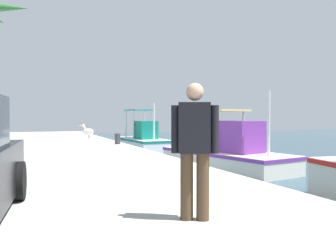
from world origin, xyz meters
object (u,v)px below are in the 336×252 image
at_px(fisherman_standing, 195,145).
at_px(mooring_bollard_nearest, 88,132).
at_px(fishing_boat_second, 227,153).
at_px(mooring_bollard_second, 117,139).
at_px(fishing_boat_nearest, 142,141).
at_px(pelican, 88,131).

distance_m(fisherman_standing, mooring_bollard_nearest, 20.64).
relative_size(fishing_boat_second, mooring_bollard_second, 12.96).
xyz_separation_m(mooring_bollard_nearest, mooring_bollard_second, (8.45, -0.00, 0.05)).
bearing_deg(fisherman_standing, fishing_boat_second, 146.53).
distance_m(fishing_boat_nearest, fishing_boat_second, 8.00).
bearing_deg(fishing_boat_second, fishing_boat_nearest, -172.82).
height_order(fisherman_standing, mooring_bollard_nearest, fisherman_standing).
distance_m(fishing_boat_second, pelican, 9.52).
height_order(fishing_boat_second, fisherman_standing, fishing_boat_second).
xyz_separation_m(fisherman_standing, mooring_bollard_second, (-12.08, 1.97, -0.69)).
distance_m(fishing_boat_nearest, mooring_bollard_second, 4.85).
relative_size(fishing_boat_nearest, pelican, 5.32).
bearing_deg(mooring_bollard_second, fishing_boat_nearest, 148.77).
height_order(fishing_boat_nearest, pelican, fishing_boat_nearest).
height_order(fishing_boat_second, mooring_bollard_second, fishing_boat_second).
relative_size(fishing_boat_nearest, fisherman_standing, 2.88).
bearing_deg(pelican, fishing_boat_nearest, 77.90).
xyz_separation_m(fishing_boat_second, mooring_bollard_nearest, (-12.26, -3.50, 0.37)).
distance_m(fishing_boat_second, mooring_bollard_second, 5.19).
relative_size(fishing_boat_nearest, fishing_boat_second, 0.78).
xyz_separation_m(fishing_boat_nearest, fishing_boat_second, (7.94, 1.00, 0.01)).
bearing_deg(fisherman_standing, mooring_bollard_nearest, 174.53).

